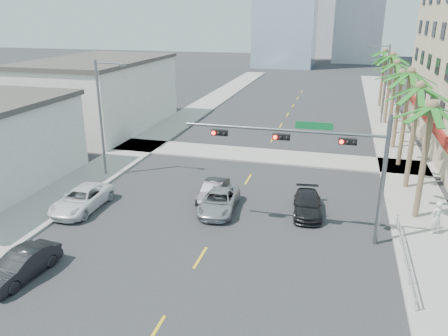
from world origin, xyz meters
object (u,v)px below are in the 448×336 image
at_px(car_parked_far, 81,199).
at_px(car_lane_left, 213,191).
at_px(traffic_signal_mast, 323,153).
at_px(car_parked_mid, 22,265).
at_px(car_lane_center, 219,201).
at_px(car_lane_right, 307,205).
at_px(pedestrian, 436,218).

bearing_deg(car_parked_far, car_lane_left, 25.48).
height_order(traffic_signal_mast, car_parked_mid, traffic_signal_mast).
distance_m(traffic_signal_mast, car_lane_center, 8.04).
relative_size(traffic_signal_mast, car_lane_right, 2.56).
bearing_deg(car_parked_far, car_lane_center, 13.64).
relative_size(car_parked_mid, pedestrian, 2.07).
relative_size(car_parked_far, pedestrian, 2.54).
relative_size(car_parked_mid, car_lane_center, 0.87).
height_order(car_lane_left, car_lane_center, car_lane_center).
xyz_separation_m(car_parked_mid, pedestrian, (20.13, 9.86, 0.47)).
bearing_deg(traffic_signal_mast, car_lane_left, 153.70).
bearing_deg(car_parked_far, traffic_signal_mast, 0.50).
bearing_deg(car_parked_far, car_parked_mid, -78.60).
relative_size(car_parked_far, car_lane_center, 1.07).
bearing_deg(car_lane_center, car_parked_far, -170.30).
xyz_separation_m(traffic_signal_mast, car_parked_far, (-15.18, -0.22, -4.36)).
distance_m(car_parked_far, pedestrian, 21.84).
bearing_deg(car_lane_left, car_parked_mid, -118.38).
relative_size(car_lane_left, car_lane_right, 0.91).
height_order(car_parked_mid, car_lane_right, car_parked_mid).
distance_m(traffic_signal_mast, pedestrian, 7.87).
xyz_separation_m(car_lane_left, car_lane_right, (6.47, -0.61, -0.02)).
height_order(traffic_signal_mast, car_lane_center, traffic_signal_mast).
relative_size(traffic_signal_mast, car_parked_far, 2.19).
bearing_deg(car_parked_far, car_lane_right, 12.27).
bearing_deg(traffic_signal_mast, car_lane_right, 105.24).
height_order(car_parked_far, car_lane_center, car_parked_far).
bearing_deg(traffic_signal_mast, car_parked_far, -179.19).
bearing_deg(car_lane_right, traffic_signal_mast, -80.93).
bearing_deg(traffic_signal_mast, pedestrian, 16.41).
distance_m(car_parked_mid, car_lane_right, 16.81).
distance_m(car_parked_far, car_lane_left, 8.77).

